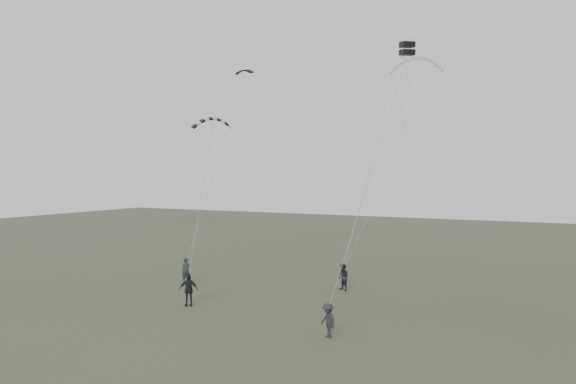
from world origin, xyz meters
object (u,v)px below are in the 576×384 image
at_px(kite_dark_small, 244,70).
at_px(kite_pale_large, 416,58).
at_px(flyer_left, 186,271).
at_px(flyer_center, 188,290).
at_px(flyer_right, 343,277).
at_px(kite_box, 407,49).
at_px(kite_striped, 212,119).
at_px(flyer_far, 328,320).

xyz_separation_m(kite_dark_small, kite_pale_large, (12.88, 3.57, 0.38)).
distance_m(flyer_left, flyer_center, 6.93).
relative_size(flyer_right, kite_dark_small, 1.19).
bearing_deg(flyer_left, kite_box, -50.77).
relative_size(kite_pale_large, kite_striped, 1.40).
relative_size(flyer_center, kite_striped, 0.69).
height_order(kite_dark_small, kite_box, kite_dark_small).
height_order(flyer_far, kite_box, kite_box).
xyz_separation_m(flyer_left, kite_pale_large, (14.01, 9.69, 15.58)).
bearing_deg(flyer_right, kite_dark_small, -169.77).
bearing_deg(flyer_left, flyer_center, -100.22).
height_order(flyer_center, kite_striped, kite_striped).
relative_size(kite_striped, kite_box, 3.75).
xyz_separation_m(kite_striped, kite_box, (13.88, -0.64, 3.31)).
xyz_separation_m(flyer_far, kite_dark_small, (-13.16, 13.62, 15.27)).
height_order(flyer_left, kite_box, kite_box).
bearing_deg(kite_striped, flyer_center, -112.36).
relative_size(flyer_left, kite_dark_small, 1.19).
distance_m(flyer_center, kite_dark_small, 19.30).
bearing_deg(flyer_far, kite_dark_small, 167.60).
xyz_separation_m(kite_dark_small, kite_box, (15.02, -6.66, -1.08)).
xyz_separation_m(flyer_center, kite_pale_large, (9.69, 15.10, 15.53)).
bearing_deg(kite_box, flyer_far, -144.89).
relative_size(flyer_left, kite_pale_large, 0.46).
relative_size(flyer_right, kite_striped, 0.64).
height_order(flyer_right, flyer_center, flyer_center).
bearing_deg(flyer_left, kite_striped, -46.07).
xyz_separation_m(flyer_left, flyer_right, (10.95, 2.87, -0.00)).
distance_m(flyer_center, flyer_far, 10.18).
distance_m(kite_pale_large, kite_box, 10.55).
xyz_separation_m(flyer_left, kite_striped, (2.26, 0.11, 10.80)).
height_order(kite_dark_small, kite_striped, kite_dark_small).
xyz_separation_m(kite_pale_large, kite_box, (2.13, -10.22, -1.47)).
bearing_deg(flyer_left, flyer_right, -34.19).
bearing_deg(kite_striped, flyer_far, -75.17).
distance_m(flyer_right, kite_striped, 14.14).
height_order(flyer_center, kite_pale_large, kite_pale_large).
bearing_deg(kite_dark_small, flyer_left, -97.90).
xyz_separation_m(flyer_right, kite_dark_small, (-9.82, 3.25, 15.20)).
xyz_separation_m(kite_dark_small, kite_striped, (1.13, -6.01, -4.39)).
bearing_deg(flyer_right, kite_striped, -133.80).
bearing_deg(kite_pale_large, kite_striped, -152.64).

